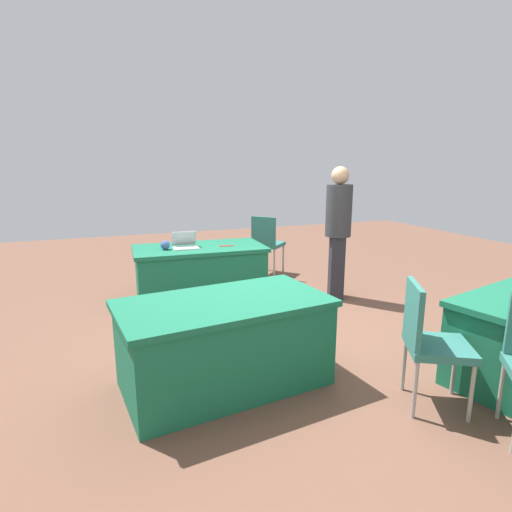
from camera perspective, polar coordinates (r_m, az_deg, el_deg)
ground_plane at (r=4.43m, az=1.88°, el=-11.27°), size 14.40×14.40×0.00m
table_foreground at (r=5.56m, az=-7.75°, el=-2.37°), size 1.74×0.95×0.73m
table_back_left at (r=3.45m, az=-4.37°, el=-11.86°), size 1.77×1.09×0.73m
chair_near_front at (r=3.34m, az=22.91°, el=-10.35°), size 0.60×0.60×0.95m
chair_tucked_right at (r=6.74m, az=1.49°, el=2.12°), size 0.62×0.62×0.98m
person_attendee_standing at (r=5.57m, az=11.32°, el=4.09°), size 0.45×0.45×1.77m
laptop_silver at (r=5.40m, az=-9.77°, el=1.51°), size 0.33×0.31×0.21m
yarn_ball at (r=5.34m, az=-12.47°, el=1.49°), size 0.12×0.12×0.12m
scissors_red at (r=5.47m, az=-4.14°, el=1.42°), size 0.18×0.06×0.01m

